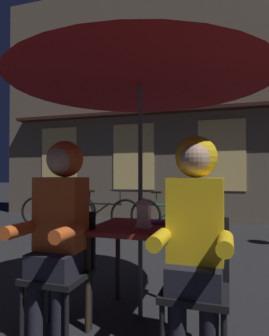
{
  "coord_description": "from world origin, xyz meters",
  "views": [
    {
      "loc": [
        0.69,
        -2.32,
        1.16
      ],
      "look_at": [
        0.0,
        -0.16,
        1.2
      ],
      "focal_mm": 32.16,
      "sensor_mm": 36.0,
      "label": 1
    }
  ],
  "objects_px": {
    "cafe_table": "(140,238)",
    "bicycle_third": "(170,216)",
    "person_left_hooded": "(59,217)",
    "person_right_hooded": "(195,224)",
    "bicycle_second": "(102,213)",
    "book": "(159,222)",
    "patio_umbrella": "(140,62)",
    "chair_right": "(196,279)",
    "bicycle_nearest": "(58,211)",
    "potted_plant": "(65,200)",
    "chair_left": "(63,265)",
    "lantern": "(144,212)"
  },
  "relations": [
    {
      "from": "chair_right",
      "to": "potted_plant",
      "type": "distance_m",
      "value": 5.47
    },
    {
      "from": "person_right_hooded",
      "to": "bicycle_third",
      "type": "xyz_separation_m",
      "value": [
        -0.88,
        3.81,
        -0.5
      ]
    },
    {
      "from": "cafe_table",
      "to": "bicycle_third",
      "type": "distance_m",
      "value": 3.42
    },
    {
      "from": "chair_left",
      "to": "person_left_hooded",
      "type": "height_order",
      "value": "person_left_hooded"
    },
    {
      "from": "bicycle_third",
      "to": "bicycle_second",
      "type": "bearing_deg",
      "value": -178.6
    },
    {
      "from": "person_left_hooded",
      "to": "person_right_hooded",
      "type": "height_order",
      "value": "same"
    },
    {
      "from": "patio_umbrella",
      "to": "potted_plant",
      "type": "distance_m",
      "value": 5.11
    },
    {
      "from": "bicycle_second",
      "to": "book",
      "type": "bearing_deg",
      "value": -59.05
    },
    {
      "from": "person_left_hooded",
      "to": "cafe_table",
      "type": "bearing_deg",
      "value": 41.57
    },
    {
      "from": "bicycle_third",
      "to": "chair_left",
      "type": "bearing_deg",
      "value": -91.19
    },
    {
      "from": "bicycle_nearest",
      "to": "bicycle_second",
      "type": "relative_size",
      "value": 0.98
    },
    {
      "from": "lantern",
      "to": "person_right_hooded",
      "type": "bearing_deg",
      "value": -39.51
    },
    {
      "from": "book",
      "to": "cafe_table",
      "type": "bearing_deg",
      "value": -148.96
    },
    {
      "from": "chair_right",
      "to": "potted_plant",
      "type": "bearing_deg",
      "value": 129.3
    },
    {
      "from": "patio_umbrella",
      "to": "potted_plant",
      "type": "xyz_separation_m",
      "value": [
        -2.99,
        3.87,
        -1.51
      ]
    },
    {
      "from": "bicycle_third",
      "to": "chair_right",
      "type": "bearing_deg",
      "value": -76.76
    },
    {
      "from": "cafe_table",
      "to": "person_left_hooded",
      "type": "xyz_separation_m",
      "value": [
        -0.48,
        -0.43,
        0.21
      ]
    },
    {
      "from": "chair_left",
      "to": "bicycle_third",
      "type": "height_order",
      "value": "chair_left"
    },
    {
      "from": "book",
      "to": "bicycle_third",
      "type": "bearing_deg",
      "value": 81.47
    },
    {
      "from": "patio_umbrella",
      "to": "bicycle_second",
      "type": "distance_m",
      "value": 4.17
    },
    {
      "from": "cafe_table",
      "to": "bicycle_third",
      "type": "relative_size",
      "value": 0.44
    },
    {
      "from": "bicycle_third",
      "to": "book",
      "type": "relative_size",
      "value": 8.38
    },
    {
      "from": "chair_right",
      "to": "person_left_hooded",
      "type": "relative_size",
      "value": 0.62
    },
    {
      "from": "person_right_hooded",
      "to": "bicycle_third",
      "type": "bearing_deg",
      "value": 103.05
    },
    {
      "from": "person_right_hooded",
      "to": "book",
      "type": "bearing_deg",
      "value": 122.57
    },
    {
      "from": "bicycle_third",
      "to": "book",
      "type": "distance_m",
      "value": 3.31
    },
    {
      "from": "chair_right",
      "to": "bicycle_second",
      "type": "relative_size",
      "value": 0.52
    },
    {
      "from": "patio_umbrella",
      "to": "bicycle_nearest",
      "type": "bearing_deg",
      "value": 130.0
    },
    {
      "from": "lantern",
      "to": "person_left_hooded",
      "type": "relative_size",
      "value": 0.17
    },
    {
      "from": "cafe_table",
      "to": "chair_right",
      "type": "relative_size",
      "value": 0.85
    },
    {
      "from": "chair_left",
      "to": "chair_right",
      "type": "distance_m",
      "value": 0.96
    },
    {
      "from": "potted_plant",
      "to": "chair_right",
      "type": "bearing_deg",
      "value": -50.7
    },
    {
      "from": "bicycle_second",
      "to": "book",
      "type": "distance_m",
      "value": 3.76
    },
    {
      "from": "chair_left",
      "to": "potted_plant",
      "type": "height_order",
      "value": "potted_plant"
    },
    {
      "from": "lantern",
      "to": "chair_left",
      "type": "xyz_separation_m",
      "value": [
        -0.53,
        -0.3,
        -0.37
      ]
    },
    {
      "from": "person_left_hooded",
      "to": "book",
      "type": "height_order",
      "value": "person_left_hooded"
    },
    {
      "from": "cafe_table",
      "to": "chair_right",
      "type": "distance_m",
      "value": 0.62
    },
    {
      "from": "lantern",
      "to": "chair_right",
      "type": "distance_m",
      "value": 0.64
    },
    {
      "from": "chair_left",
      "to": "bicycle_nearest",
      "type": "distance_m",
      "value": 4.49
    },
    {
      "from": "bicycle_nearest",
      "to": "bicycle_third",
      "type": "xyz_separation_m",
      "value": [
        2.47,
        -0.05,
        0.0
      ]
    },
    {
      "from": "patio_umbrella",
      "to": "person_right_hooded",
      "type": "relative_size",
      "value": 1.65
    },
    {
      "from": "patio_umbrella",
      "to": "chair_right",
      "type": "height_order",
      "value": "patio_umbrella"
    },
    {
      "from": "lantern",
      "to": "bicycle_second",
      "type": "relative_size",
      "value": 0.14
    },
    {
      "from": "cafe_table",
      "to": "patio_umbrella",
      "type": "height_order",
      "value": "patio_umbrella"
    },
    {
      "from": "bicycle_nearest",
      "to": "chair_left",
      "type": "bearing_deg",
      "value": -57.75
    },
    {
      "from": "cafe_table",
      "to": "person_left_hooded",
      "type": "relative_size",
      "value": 0.53
    },
    {
      "from": "patio_umbrella",
      "to": "bicycle_second",
      "type": "relative_size",
      "value": 1.37
    },
    {
      "from": "patio_umbrella",
      "to": "bicycle_third",
      "type": "distance_m",
      "value": 3.81
    },
    {
      "from": "bicycle_nearest",
      "to": "potted_plant",
      "type": "distance_m",
      "value": 0.49
    },
    {
      "from": "cafe_table",
      "to": "bicycle_second",
      "type": "relative_size",
      "value": 0.44
    }
  ]
}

